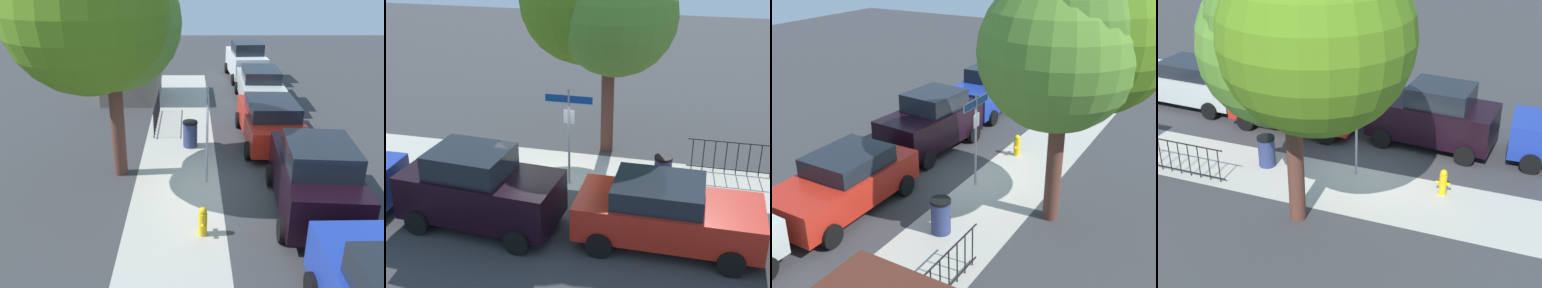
{
  "view_description": "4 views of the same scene",
  "coord_description": "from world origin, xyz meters",
  "views": [
    {
      "loc": [
        -10.63,
        0.91,
        6.11
      ],
      "look_at": [
        0.5,
        0.85,
        1.26
      ],
      "focal_mm": 38.01,
      "sensor_mm": 36.0,
      "label": 1
    },
    {
      "loc": [
        4.12,
        -13.5,
        7.65
      ],
      "look_at": [
        0.74,
        0.26,
        1.41
      ],
      "focal_mm": 49.77,
      "sensor_mm": 36.0,
      "label": 2
    },
    {
      "loc": [
        12.03,
        6.78,
        7.14
      ],
      "look_at": [
        0.96,
        0.3,
        1.57
      ],
      "focal_mm": 44.35,
      "sensor_mm": 36.0,
      "label": 3
    },
    {
      "loc": [
        -4.54,
        13.84,
        8.28
      ],
      "look_at": [
        0.34,
        1.15,
        1.38
      ],
      "focal_mm": 51.01,
      "sensor_mm": 36.0,
      "label": 4
    }
  ],
  "objects": [
    {
      "name": "shade_tree",
      "position": [
        0.76,
        3.34,
        4.96
      ],
      "size": [
        5.22,
        4.59,
        7.24
      ],
      "color": "brown",
      "rests_on": "ground_plane"
    },
    {
      "name": "ground_plane",
      "position": [
        0.0,
        0.0,
        0.0
      ],
      "size": [
        60.0,
        60.0,
        0.0
      ],
      "primitive_type": "plane",
      "color": "#38383A"
    },
    {
      "name": "street_sign",
      "position": [
        0.43,
        0.4,
        2.11
      ],
      "size": [
        1.42,
        0.07,
        3.0
      ],
      "color": "#9EA0A5",
      "rests_on": "ground_plane"
    },
    {
      "name": "car_black",
      "position": [
        -1.24,
        -2.36,
        1.05
      ],
      "size": [
        4.21,
        2.35,
        2.12
      ],
      "rotation": [
        0.0,
        0.0,
        -0.08
      ],
      "color": "black",
      "rests_on": "ground_plane"
    },
    {
      "name": "fire_hydrant",
      "position": [
        -2.25,
        0.6,
        0.38
      ],
      "size": [
        0.42,
        0.22,
        0.78
      ],
      "color": "yellow",
      "rests_on": "ground_plane"
    },
    {
      "name": "trash_bin",
      "position": [
        3.19,
        0.9,
        0.49
      ],
      "size": [
        0.55,
        0.55,
        0.98
      ],
      "color": "navy",
      "rests_on": "ground_plane"
    },
    {
      "name": "car_red",
      "position": [
        3.55,
        -2.08,
        0.87
      ],
      "size": [
        4.51,
        2.17,
        1.7
      ],
      "rotation": [
        0.0,
        0.0,
        -0.0
      ],
      "color": "red",
      "rests_on": "ground_plane"
    },
    {
      "name": "sidewalk_strip",
      "position": [
        2.0,
        1.3,
        0.0
      ],
      "size": [
        24.0,
        2.6,
        0.0
      ],
      "primitive_type": "cube",
      "color": "#B1AB9D",
      "rests_on": "ground_plane"
    },
    {
      "name": "iron_fence",
      "position": [
        5.55,
        2.3,
        0.56
      ],
      "size": [
        3.46,
        0.04,
        1.07
      ],
      "color": "black",
      "rests_on": "ground_plane"
    }
  ]
}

